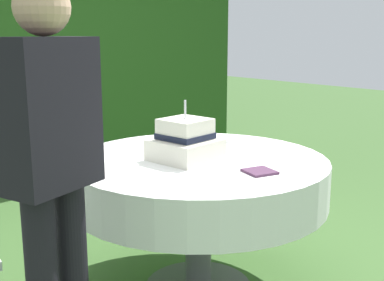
{
  "coord_description": "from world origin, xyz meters",
  "views": [
    {
      "loc": [
        -1.69,
        -1.94,
        1.41
      ],
      "look_at": [
        -0.04,
        0.01,
        0.86
      ],
      "focal_mm": 46.62,
      "sensor_mm": 36.0,
      "label": 1
    }
  ],
  "objects_px": {
    "wedding_cake": "(185,141)",
    "serving_plate_near": "(180,145)",
    "cake_table": "(199,180)",
    "serving_plate_far": "(233,141)",
    "napkin_stack": "(260,172)",
    "standing_person": "(52,167)"
  },
  "relations": [
    {
      "from": "serving_plate_near",
      "to": "cake_table",
      "type": "bearing_deg",
      "value": -110.56
    },
    {
      "from": "serving_plate_far",
      "to": "wedding_cake",
      "type": "bearing_deg",
      "value": -163.81
    },
    {
      "from": "cake_table",
      "to": "serving_plate_near",
      "type": "height_order",
      "value": "serving_plate_near"
    },
    {
      "from": "wedding_cake",
      "to": "napkin_stack",
      "type": "bearing_deg",
      "value": -75.88
    },
    {
      "from": "standing_person",
      "to": "serving_plate_near",
      "type": "bearing_deg",
      "value": 27.58
    },
    {
      "from": "wedding_cake",
      "to": "standing_person",
      "type": "xyz_separation_m",
      "value": [
        -0.87,
        -0.28,
        0.07
      ]
    },
    {
      "from": "napkin_stack",
      "to": "standing_person",
      "type": "bearing_deg",
      "value": 171.21
    },
    {
      "from": "serving_plate_near",
      "to": "napkin_stack",
      "type": "xyz_separation_m",
      "value": [
        -0.08,
        -0.7,
        0.0
      ]
    },
    {
      "from": "cake_table",
      "to": "wedding_cake",
      "type": "bearing_deg",
      "value": 161.51
    },
    {
      "from": "serving_plate_near",
      "to": "napkin_stack",
      "type": "height_order",
      "value": "same"
    },
    {
      "from": "wedding_cake",
      "to": "serving_plate_near",
      "type": "xyz_separation_m",
      "value": [
        0.18,
        0.27,
        -0.09
      ]
    },
    {
      "from": "wedding_cake",
      "to": "napkin_stack",
      "type": "relative_size",
      "value": 2.58
    },
    {
      "from": "cake_table",
      "to": "serving_plate_far",
      "type": "bearing_deg",
      "value": 21.54
    },
    {
      "from": "wedding_cake",
      "to": "serving_plate_near",
      "type": "relative_size",
      "value": 2.4
    },
    {
      "from": "standing_person",
      "to": "serving_plate_far",
      "type": "bearing_deg",
      "value": 17.14
    },
    {
      "from": "serving_plate_near",
      "to": "serving_plate_far",
      "type": "height_order",
      "value": "same"
    },
    {
      "from": "cake_table",
      "to": "napkin_stack",
      "type": "distance_m",
      "value": 0.43
    },
    {
      "from": "napkin_stack",
      "to": "standing_person",
      "type": "height_order",
      "value": "standing_person"
    },
    {
      "from": "wedding_cake",
      "to": "napkin_stack",
      "type": "height_order",
      "value": "wedding_cake"
    },
    {
      "from": "serving_plate_far",
      "to": "standing_person",
      "type": "relative_size",
      "value": 0.07
    },
    {
      "from": "wedding_cake",
      "to": "serving_plate_near",
      "type": "bearing_deg",
      "value": 56.05
    },
    {
      "from": "serving_plate_near",
      "to": "serving_plate_far",
      "type": "relative_size",
      "value": 1.31
    }
  ]
}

